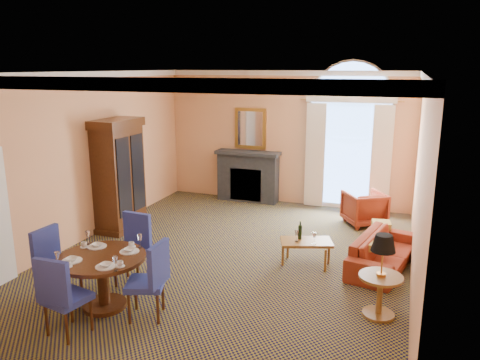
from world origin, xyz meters
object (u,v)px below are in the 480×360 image
(sofa, at_px, (383,252))
(side_table, at_px, (382,267))
(dining_table, at_px, (102,270))
(armoire, at_px, (119,177))
(armchair, at_px, (364,208))
(coffee_table, at_px, (306,242))

(sofa, bearing_deg, side_table, -166.26)
(dining_table, relative_size, sofa, 0.64)
(armoire, height_order, dining_table, armoire)
(dining_table, distance_m, side_table, 3.79)
(armoire, bearing_deg, dining_table, -60.05)
(sofa, relative_size, armchair, 2.39)
(side_table, bearing_deg, armchair, 98.63)
(armoire, bearing_deg, coffee_table, -7.78)
(coffee_table, height_order, side_table, side_table)
(coffee_table, bearing_deg, sofa, -3.84)
(dining_table, xyz_separation_m, side_table, (3.63, 1.08, 0.15))
(sofa, relative_size, coffee_table, 1.96)
(armoire, bearing_deg, side_table, -19.28)
(side_table, bearing_deg, sofa, 91.72)
(armoire, distance_m, sofa, 5.34)
(armchair, bearing_deg, dining_table, 25.43)
(sofa, relative_size, side_table, 1.66)
(armoire, height_order, side_table, armoire)
(dining_table, bearing_deg, coffee_table, 45.68)
(dining_table, bearing_deg, sofa, 37.48)
(dining_table, bearing_deg, armchair, 58.07)
(coffee_table, bearing_deg, armoire, 152.54)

